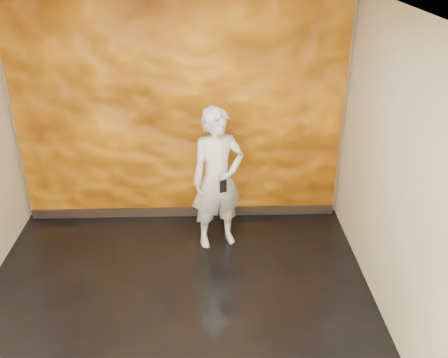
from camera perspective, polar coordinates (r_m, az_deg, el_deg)
room at (r=4.20m, az=-6.35°, el=-1.37°), size 4.02×4.02×2.81m
feature_wall at (r=6.00m, az=-5.08°, el=7.38°), size 3.90×0.06×2.75m
baseboard at (r=6.52m, az=-4.63°, el=-3.73°), size 3.90×0.04×0.12m
man at (r=5.61m, az=-0.72°, el=-0.02°), size 0.70×0.56×1.67m
phone at (r=5.39m, az=-0.10°, el=-0.84°), size 0.08×0.04×0.15m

